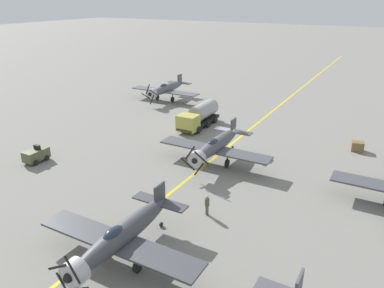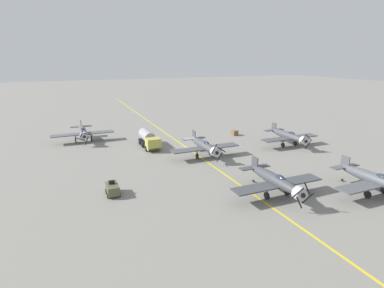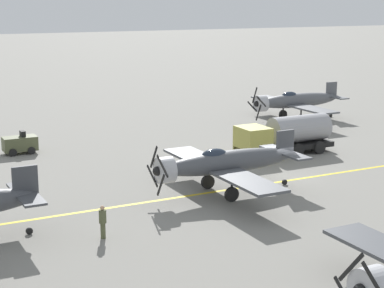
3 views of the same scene
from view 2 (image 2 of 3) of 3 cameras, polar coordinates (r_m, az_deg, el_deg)
name	(u,v)px [view 2 (image 2 of 3)]	position (r m, az deg, el deg)	size (l,w,h in m)	color
ground_plane	(189,150)	(55.27, -0.50, -1.09)	(400.00, 400.00, 0.00)	gray
taxiway_stripe	(189,150)	(55.27, -0.50, -1.09)	(0.30, 160.00, 0.01)	yellow
airplane_far_left	(375,180)	(43.02, 31.56, -5.79)	(12.00, 9.98, 3.74)	#4F5257
airplane_far_center	(276,181)	(37.82, 15.71, -6.73)	(12.00, 9.98, 3.65)	#404248
airplane_mid_center	(204,146)	(50.68, 2.38, -0.32)	(12.00, 9.98, 3.65)	#4A4C52
airplane_mid_left	(289,136)	(60.02, 17.93, 1.49)	(12.00, 9.98, 3.65)	#484A4F
airplane_near_right	(83,132)	(64.15, -20.10, 2.19)	(12.00, 9.98, 3.67)	#56585D
fuel_tanker	(149,139)	(57.09, -8.22, 0.88)	(2.68, 8.00, 2.98)	black
tow_tractor	(113,189)	(38.47, -14.91, -8.25)	(1.57, 2.60, 1.79)	#515638
ground_crew_walking	(254,166)	(45.24, 11.77, -4.11)	(0.38, 0.38, 1.74)	#515638
supply_crate_by_tanker	(235,133)	(66.19, 8.12, 2.11)	(1.29, 1.08, 1.08)	brown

